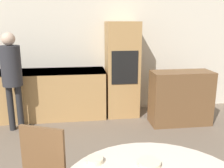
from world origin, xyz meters
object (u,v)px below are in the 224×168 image
sideboard (181,98)px  bowl_centre (149,163)px  person_standing (12,71)px  oven_unit (122,69)px  bowl_far (95,160)px

sideboard → bowl_centre: sideboard is taller
person_standing → bowl_centre: size_ratio=9.34×
oven_unit → bowl_centre: 2.99m
person_standing → bowl_far: bearing=-63.7°
bowl_far → person_standing: bearing=116.3°
oven_unit → bowl_centre: (-0.31, -2.97, -0.14)m
person_standing → bowl_centre: person_standing is taller
oven_unit → person_standing: oven_unit is taller
bowl_centre → bowl_far: bearing=166.0°
oven_unit → bowl_centre: size_ratio=10.26×
oven_unit → person_standing: (-1.88, -0.50, 0.12)m
person_standing → bowl_far: 2.65m
sideboard → bowl_far: size_ratio=7.91×
bowl_centre → sideboard: bearing=62.1°
person_standing → bowl_centre: bearing=-57.5°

